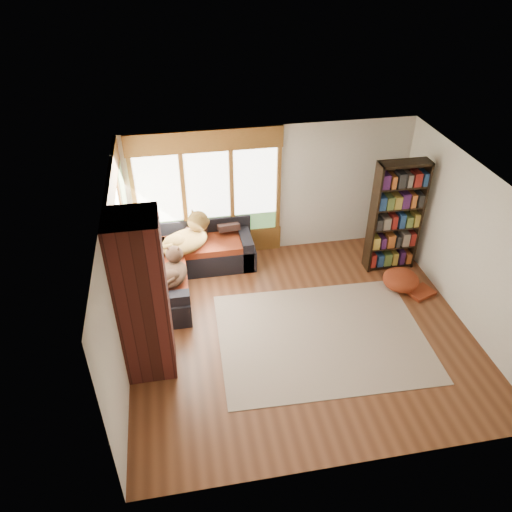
{
  "coord_description": "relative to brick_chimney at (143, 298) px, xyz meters",
  "views": [
    {
      "loc": [
        -1.82,
        -5.89,
        5.69
      ],
      "look_at": [
        -0.58,
        0.89,
        0.95
      ],
      "focal_mm": 35.0,
      "sensor_mm": 36.0,
      "label": 1
    }
  ],
  "objects": [
    {
      "name": "wall_right",
      "position": [
        5.15,
        0.35,
        0.0
      ],
      "size": [
        0.04,
        5.0,
        2.6
      ],
      "primitive_type": "cube",
      "color": "silver",
      "rests_on": "ground"
    },
    {
      "name": "ceiling",
      "position": [
        2.4,
        0.35,
        1.3
      ],
      "size": [
        5.5,
        5.5,
        0.0
      ],
      "primitive_type": "plane",
      "color": "white"
    },
    {
      "name": "area_rug",
      "position": [
        2.71,
        0.12,
        -1.29
      ],
      "size": [
        3.4,
        2.65,
        0.01
      ],
      "primitive_type": "cube",
      "rotation": [
        0.0,
        0.0,
        -0.03
      ],
      "color": "silver",
      "rests_on": "ground"
    },
    {
      "name": "floor",
      "position": [
        2.4,
        0.35,
        -1.3
      ],
      "size": [
        5.5,
        5.5,
        0.0
      ],
      "primitive_type": "plane",
      "color": "#532A17",
      "rests_on": "ground"
    },
    {
      "name": "wall_left",
      "position": [
        -0.35,
        0.35,
        0.0
      ],
      "size": [
        0.04,
        5.0,
        2.6
      ],
      "primitive_type": "cube",
      "color": "silver",
      "rests_on": "ground"
    },
    {
      "name": "roller_blind",
      "position": [
        -0.29,
        2.38,
        0.45
      ],
      "size": [
        0.03,
        0.72,
        0.9
      ],
      "primitive_type": "cube",
      "color": "#6F8D5D",
      "rests_on": "wall_left"
    },
    {
      "name": "wall_back",
      "position": [
        2.4,
        2.85,
        0.0
      ],
      "size": [
        5.5,
        0.04,
        2.6
      ],
      "primitive_type": "cube",
      "color": "silver",
      "rests_on": "ground"
    },
    {
      "name": "throw_pillows",
      "position": [
        0.53,
        2.1,
        -0.55
      ],
      "size": [
        1.98,
        1.68,
        0.45
      ],
      "color": "black",
      "rests_on": "sectional_sofa"
    },
    {
      "name": "wall_front",
      "position": [
        2.4,
        -2.15,
        0.0
      ],
      "size": [
        5.5,
        0.04,
        2.6
      ],
      "primitive_type": "cube",
      "color": "silver",
      "rests_on": "ground"
    },
    {
      "name": "pouf",
      "position": [
        4.49,
        1.11,
        -1.11
      ],
      "size": [
        0.85,
        0.85,
        0.35
      ],
      "primitive_type": "ellipsoid",
      "rotation": [
        0.0,
        0.0,
        -0.37
      ],
      "color": "maroon",
      "rests_on": "area_rug"
    },
    {
      "name": "bookshelf",
      "position": [
        4.54,
        1.81,
        -0.21
      ],
      "size": [
        0.93,
        0.31,
        2.18
      ],
      "color": "black",
      "rests_on": "ground"
    },
    {
      "name": "brick_chimney",
      "position": [
        0.0,
        0.0,
        0.0
      ],
      "size": [
        0.7,
        0.7,
        2.6
      ],
      "primitive_type": "cube",
      "color": "#471914",
      "rests_on": "ground"
    },
    {
      "name": "dog_brindle",
      "position": [
        0.43,
        1.4,
        -0.55
      ],
      "size": [
        0.63,
        0.85,
        0.43
      ],
      "rotation": [
        0.0,
        0.0,
        1.35
      ],
      "color": "black",
      "rests_on": "sectional_sofa"
    },
    {
      "name": "windows_back",
      "position": [
        1.2,
        2.82,
        0.05
      ],
      "size": [
        2.82,
        0.1,
        1.9
      ],
      "color": "brown",
      "rests_on": "wall_back"
    },
    {
      "name": "dog_tan",
      "position": [
        0.74,
        2.28,
        -0.48
      ],
      "size": [
        1.16,
        1.08,
        0.56
      ],
      "rotation": [
        0.0,
        0.0,
        0.62
      ],
      "color": "brown",
      "rests_on": "sectional_sofa"
    },
    {
      "name": "windows_left",
      "position": [
        -0.32,
        1.55,
        0.05
      ],
      "size": [
        0.1,
        2.62,
        1.9
      ],
      "color": "brown",
      "rests_on": "wall_left"
    },
    {
      "name": "sectional_sofa",
      "position": [
        0.45,
        2.05,
        -1.0
      ],
      "size": [
        2.2,
        2.2,
        0.8
      ],
      "rotation": [
        0.0,
        0.0,
        0.06
      ],
      "color": "black",
      "rests_on": "ground"
    }
  ]
}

